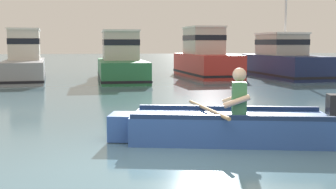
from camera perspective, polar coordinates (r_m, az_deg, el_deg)
name	(u,v)px	position (r m, az deg, el deg)	size (l,w,h in m)	color
ground_plane	(156,168)	(5.90, -1.52, -9.11)	(120.00, 120.00, 0.00)	slate
rowboat_with_person	(225,126)	(7.42, 7.08, -3.92)	(3.70, 2.13, 1.19)	#2D519E
moored_boat_grey	(25,61)	(20.74, -17.39, 4.03)	(2.27, 6.61, 2.19)	gray
moored_boat_green	(121,62)	(19.65, -5.89, 4.10)	(1.98, 5.77, 2.12)	#287042
moored_boat_red	(206,58)	(21.59, 4.70, 4.57)	(2.29, 5.33, 2.35)	#B72D28
moored_boat_navy	(284,60)	(21.65, 14.29, 4.14)	(2.43, 5.72, 4.38)	#19234C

